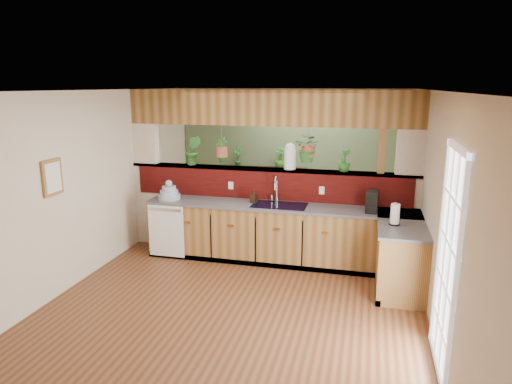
% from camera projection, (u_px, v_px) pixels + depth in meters
% --- Properties ---
extents(ground, '(4.60, 7.00, 0.01)m').
position_uv_depth(ground, '(247.00, 286.00, 6.22)').
color(ground, brown).
rests_on(ground, ground).
extents(ceiling, '(4.60, 7.00, 0.01)m').
position_uv_depth(ceiling, '(246.00, 91.00, 5.62)').
color(ceiling, brown).
rests_on(ceiling, ground).
extents(wall_back, '(4.60, 0.02, 2.60)m').
position_uv_depth(wall_back, '(292.00, 154.00, 9.22)').
color(wall_back, beige).
rests_on(wall_back, ground).
extents(wall_front, '(4.60, 0.02, 2.60)m').
position_uv_depth(wall_front, '(87.00, 329.00, 2.61)').
color(wall_front, beige).
rests_on(wall_front, ground).
extents(wall_left, '(0.02, 7.00, 2.60)m').
position_uv_depth(wall_left, '(90.00, 184.00, 6.46)').
color(wall_left, beige).
rests_on(wall_left, ground).
extents(wall_right, '(0.02, 7.00, 2.60)m').
position_uv_depth(wall_right, '(434.00, 204.00, 5.38)').
color(wall_right, beige).
rests_on(wall_right, ground).
extents(pass_through_partition, '(4.60, 0.21, 2.60)m').
position_uv_depth(pass_through_partition, '(271.00, 181.00, 7.21)').
color(pass_through_partition, beige).
rests_on(pass_through_partition, ground).
extents(pass_through_ledge, '(4.60, 0.21, 0.04)m').
position_uv_depth(pass_through_ledge, '(269.00, 169.00, 7.18)').
color(pass_through_ledge, brown).
rests_on(pass_through_ledge, ground).
extents(header_beam, '(4.60, 0.15, 0.55)m').
position_uv_depth(header_beam, '(269.00, 108.00, 6.96)').
color(header_beam, brown).
rests_on(header_beam, ground).
extents(sage_backwall, '(4.55, 0.02, 2.55)m').
position_uv_depth(sage_backwall, '(292.00, 154.00, 9.21)').
color(sage_backwall, '#546948').
rests_on(sage_backwall, ground).
extents(countertop, '(4.14, 1.52, 0.90)m').
position_uv_depth(countertop, '(317.00, 239.00, 6.74)').
color(countertop, brown).
rests_on(countertop, ground).
extents(dishwasher, '(0.58, 0.03, 0.82)m').
position_uv_depth(dishwasher, '(166.00, 231.00, 7.09)').
color(dishwasher, white).
rests_on(dishwasher, ground).
extents(navy_sink, '(0.82, 0.50, 0.18)m').
position_uv_depth(navy_sink, '(279.00, 210.00, 6.89)').
color(navy_sink, black).
rests_on(navy_sink, countertop).
extents(french_door, '(0.06, 1.02, 2.16)m').
position_uv_depth(french_door, '(446.00, 264.00, 4.21)').
color(french_door, white).
rests_on(french_door, ground).
extents(framed_print, '(0.04, 0.35, 0.45)m').
position_uv_depth(framed_print, '(52.00, 178.00, 5.64)').
color(framed_print, brown).
rests_on(framed_print, wall_left).
extents(faucet, '(0.18, 0.18, 0.42)m').
position_uv_depth(faucet, '(276.00, 188.00, 6.99)').
color(faucet, '#B7B7B2').
rests_on(faucet, countertop).
extents(dish_stack, '(0.35, 0.35, 0.31)m').
position_uv_depth(dish_stack, '(169.00, 193.00, 7.22)').
color(dish_stack, '#97A5C3').
rests_on(dish_stack, countertop).
extents(soap_dispenser, '(0.12, 0.12, 0.21)m').
position_uv_depth(soap_dispenser, '(254.00, 196.00, 6.99)').
color(soap_dispenser, '#341E12').
rests_on(soap_dispenser, countertop).
extents(coffee_maker, '(0.16, 0.27, 0.30)m').
position_uv_depth(coffee_maker, '(372.00, 202.00, 6.47)').
color(coffee_maker, black).
rests_on(coffee_maker, countertop).
extents(paper_towel, '(0.14, 0.14, 0.30)m').
position_uv_depth(paper_towel, '(395.00, 215.00, 5.88)').
color(paper_towel, black).
rests_on(paper_towel, countertop).
extents(glass_jar, '(0.18, 0.18, 0.41)m').
position_uv_depth(glass_jar, '(290.00, 156.00, 7.05)').
color(glass_jar, silver).
rests_on(glass_jar, pass_through_ledge).
extents(ledge_plant_left, '(0.31, 0.27, 0.48)m').
position_uv_depth(ledge_plant_left, '(193.00, 150.00, 7.42)').
color(ledge_plant_left, '#245A1F').
rests_on(ledge_plant_left, pass_through_ledge).
extents(ledge_plant_right, '(0.26, 0.26, 0.35)m').
position_uv_depth(ledge_plant_right, '(344.00, 160.00, 6.86)').
color(ledge_plant_right, '#245A1F').
rests_on(ledge_plant_right, pass_through_ledge).
extents(hanging_plant_a, '(0.25, 0.21, 0.52)m').
position_uv_depth(hanging_plant_a, '(221.00, 142.00, 7.27)').
color(hanging_plant_a, brown).
rests_on(hanging_plant_a, header_beam).
extents(hanging_plant_b, '(0.47, 0.44, 0.55)m').
position_uv_depth(hanging_plant_b, '(309.00, 136.00, 6.91)').
color(hanging_plant_b, brown).
rests_on(hanging_plant_b, header_beam).
extents(shelving_console, '(1.69, 0.71, 1.09)m').
position_uv_depth(shelving_console, '(267.00, 194.00, 9.28)').
color(shelving_console, black).
rests_on(shelving_console, ground).
extents(shelf_plant_a, '(0.22, 0.15, 0.41)m').
position_uv_depth(shelf_plant_a, '(237.00, 156.00, 9.25)').
color(shelf_plant_a, '#245A1F').
rests_on(shelf_plant_a, shelving_console).
extents(shelf_plant_b, '(0.32, 0.32, 0.43)m').
position_uv_depth(shelf_plant_b, '(280.00, 158.00, 9.04)').
color(shelf_plant_b, '#245A1F').
rests_on(shelf_plant_b, shelving_console).
extents(floor_plant, '(0.96, 0.91, 0.84)m').
position_uv_depth(floor_plant, '(339.00, 219.00, 7.86)').
color(floor_plant, '#245A1F').
rests_on(floor_plant, ground).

